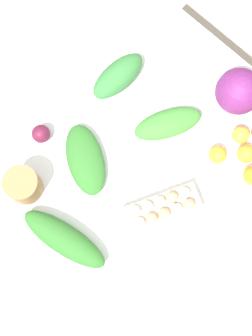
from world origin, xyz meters
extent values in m
plane|color=#B2A899|center=(0.00, 0.00, 0.00)|extent=(8.00, 8.00, 0.00)
cube|color=silver|center=(0.00, 0.00, 0.75)|extent=(1.37, 0.92, 0.03)
cylinder|color=olive|center=(0.63, 0.40, 0.37)|extent=(0.06, 0.06, 0.74)
sphere|color=#6B2366|center=(0.52, -0.12, 0.86)|extent=(0.19, 0.19, 0.19)
cube|color=beige|center=(-0.03, -0.21, 0.80)|extent=(0.31, 0.23, 0.06)
sphere|color=white|center=(0.07, -0.24, 0.84)|extent=(0.04, 0.04, 0.04)
sphere|color=tan|center=(0.03, -0.21, 0.84)|extent=(0.04, 0.04, 0.04)
sphere|color=white|center=(-0.02, -0.19, 0.84)|extent=(0.04, 0.04, 0.04)
sphere|color=white|center=(-0.06, -0.17, 0.84)|extent=(0.04, 0.04, 0.04)
sphere|color=white|center=(-0.11, -0.15, 0.84)|extent=(0.04, 0.04, 0.04)
sphere|color=tan|center=(0.05, -0.28, 0.84)|extent=(0.04, 0.04, 0.04)
sphere|color=white|center=(0.01, -0.26, 0.84)|extent=(0.04, 0.04, 0.04)
sphere|color=tan|center=(-0.04, -0.23, 0.84)|extent=(0.04, 0.04, 0.04)
sphere|color=tan|center=(-0.08, -0.21, 0.84)|extent=(0.04, 0.04, 0.04)
sphere|color=white|center=(-0.13, -0.19, 0.84)|extent=(0.04, 0.04, 0.04)
cylinder|color=#997047|center=(-0.33, 0.23, 0.83)|extent=(0.13, 0.13, 0.13)
ellipsoid|color=#2D6B28|center=(-0.36, -0.02, 0.81)|extent=(0.18, 0.37, 0.09)
ellipsoid|color=#3D8433|center=(0.24, 0.00, 0.81)|extent=(0.30, 0.24, 0.08)
ellipsoid|color=#337538|center=(0.25, 0.28, 0.81)|extent=(0.26, 0.13, 0.09)
ellipsoid|color=#2D6B28|center=(-0.09, 0.14, 0.80)|extent=(0.28, 0.33, 0.07)
sphere|color=#5B1933|center=(-0.13, 0.34, 0.80)|extent=(0.07, 0.07, 0.07)
sphere|color=orange|center=(0.36, -0.31, 0.80)|extent=(0.07, 0.07, 0.07)
sphere|color=#F9A833|center=(0.41, -0.24, 0.80)|extent=(0.07, 0.07, 0.07)
sphere|color=orange|center=(0.29, -0.23, 0.80)|extent=(0.07, 0.07, 0.07)
camera|label=1|loc=(-0.31, -0.29, 2.59)|focal=50.00mm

